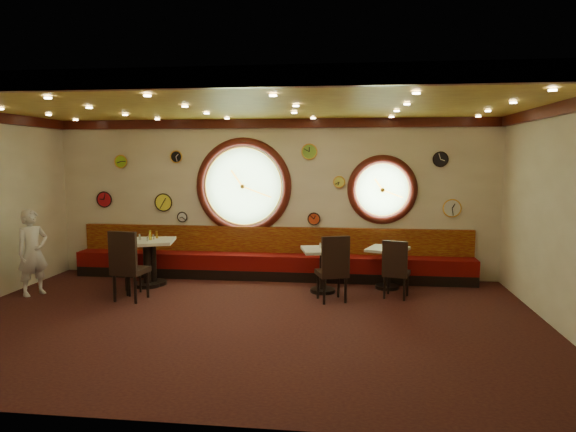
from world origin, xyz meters
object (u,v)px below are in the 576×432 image
(chair_b, at_px, (127,261))
(waiter, at_px, (33,252))
(condiment_b_pepper, at_px, (154,237))
(condiment_d_pepper, at_px, (389,246))
(condiment_a_bottle, at_px, (150,235))
(condiment_c_bottle, at_px, (332,244))
(condiment_a_salt, at_px, (140,237))
(chair_a, at_px, (124,265))
(condiment_b_salt, at_px, (149,237))
(chair_c, at_px, (334,264))
(condiment_d_bottle, at_px, (392,244))
(table_a, at_px, (147,257))
(table_d, at_px, (387,263))
(condiment_b_bottle, at_px, (157,235))
(table_b, at_px, (153,256))
(condiment_c_pepper, at_px, (322,246))
(condiment_c_salt, at_px, (320,245))
(condiment_a_pepper, at_px, (147,239))
(chair_d, at_px, (396,265))
(condiment_d_salt, at_px, (383,244))
(table_c, at_px, (323,265))

(chair_b, height_order, waiter, waiter)
(condiment_b_pepper, relative_size, condiment_d_pepper, 1.22)
(condiment_a_bottle, height_order, condiment_c_bottle, condiment_a_bottle)
(condiment_a_salt, bearing_deg, waiter, -152.50)
(chair_a, xyz_separation_m, condiment_c_bottle, (3.64, 0.64, 0.34))
(chair_b, bearing_deg, condiment_b_salt, 102.49)
(chair_c, xyz_separation_m, condiment_d_bottle, (1.06, 1.15, 0.18))
(condiment_d_bottle, bearing_deg, condiment_a_bottle, -174.61)
(table_a, relative_size, table_d, 1.20)
(condiment_b_bottle, bearing_deg, table_b, -111.93)
(table_a, bearing_deg, condiment_b_bottle, 67.23)
(condiment_a_salt, height_order, condiment_c_pepper, condiment_a_salt)
(condiment_c_pepper, xyz_separation_m, condiment_a_bottle, (-3.25, 0.14, 0.12))
(condiment_d_bottle, bearing_deg, condiment_c_salt, -161.70)
(chair_c, xyz_separation_m, condiment_c_pepper, (-0.23, 0.58, 0.20))
(condiment_a_salt, height_order, condiment_a_bottle, condiment_a_bottle)
(condiment_c_salt, bearing_deg, condiment_a_salt, -179.90)
(waiter, bearing_deg, condiment_d_pepper, -49.68)
(condiment_a_pepper, bearing_deg, table_d, 6.15)
(chair_b, distance_m, condiment_a_bottle, 1.11)
(chair_b, height_order, condiment_c_pepper, chair_b)
(chair_d, relative_size, condiment_c_bottle, 3.98)
(chair_a, height_order, condiment_c_pepper, chair_a)
(chair_a, relative_size, waiter, 0.38)
(condiment_c_salt, bearing_deg, condiment_d_pepper, 16.11)
(table_d, xyz_separation_m, condiment_d_salt, (-0.09, 0.06, 0.34))
(table_b, relative_size, condiment_c_pepper, 8.81)
(condiment_a_pepper, bearing_deg, condiment_c_pepper, -0.02)
(chair_c, bearing_deg, condiment_c_bottle, 75.45)
(condiment_c_pepper, distance_m, condiment_a_bottle, 3.26)
(chair_a, height_order, condiment_d_bottle, chair_a)
(condiment_b_salt, xyz_separation_m, condiment_c_salt, (3.30, -0.18, -0.07))
(table_b, distance_m, condiment_d_salt, 4.38)
(chair_d, bearing_deg, waiter, -160.41)
(condiment_c_pepper, height_order, condiment_d_bottle, condiment_c_pepper)
(condiment_d_salt, bearing_deg, waiter, -168.43)
(chair_a, bearing_deg, condiment_b_salt, 94.16)
(condiment_d_bottle, bearing_deg, condiment_a_salt, -174.65)
(table_d, relative_size, chair_b, 1.19)
(condiment_b_pepper, xyz_separation_m, condiment_c_pepper, (3.22, -0.22, -0.07))
(chair_a, bearing_deg, condiment_c_pepper, 21.98)
(chair_b, height_order, chair_c, chair_b)
(chair_d, bearing_deg, condiment_c_bottle, 178.83)
(table_c, relative_size, table_d, 0.98)
(table_c, bearing_deg, condiment_b_pepper, 177.35)
(condiment_a_bottle, bearing_deg, table_d, 4.37)
(table_b, bearing_deg, chair_d, -5.72)
(waiter, bearing_deg, table_b, -33.01)
(condiment_b_pepper, xyz_separation_m, condiment_d_pepper, (4.44, 0.27, -0.12))
(table_b, relative_size, chair_a, 1.60)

